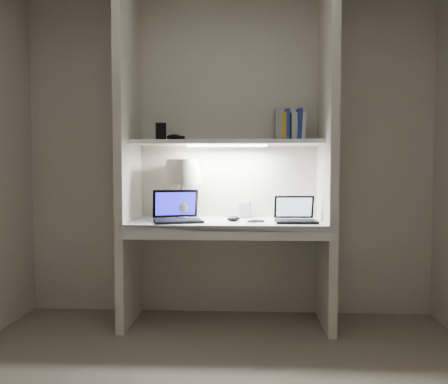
# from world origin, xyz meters

# --- Properties ---
(back_wall) EXTENTS (3.20, 0.01, 2.50)m
(back_wall) POSITION_xyz_m (0.00, 1.50, 1.25)
(back_wall) COLOR beige
(back_wall) RESTS_ON floor
(alcove_panel_left) EXTENTS (0.06, 0.55, 2.50)m
(alcove_panel_left) POSITION_xyz_m (-0.73, 1.23, 1.25)
(alcove_panel_left) COLOR beige
(alcove_panel_left) RESTS_ON floor
(alcove_panel_right) EXTENTS (0.06, 0.55, 2.50)m
(alcove_panel_right) POSITION_xyz_m (0.73, 1.23, 1.25)
(alcove_panel_right) COLOR beige
(alcove_panel_right) RESTS_ON floor
(desk) EXTENTS (1.40, 0.55, 0.04)m
(desk) POSITION_xyz_m (0.00, 1.23, 0.75)
(desk) COLOR white
(desk) RESTS_ON alcove_panel_left
(desk_apron) EXTENTS (1.46, 0.03, 0.10)m
(desk_apron) POSITION_xyz_m (0.00, 0.96, 0.72)
(desk_apron) COLOR silver
(desk_apron) RESTS_ON desk
(shelf) EXTENTS (1.40, 0.36, 0.03)m
(shelf) POSITION_xyz_m (0.00, 1.32, 1.35)
(shelf) COLOR silver
(shelf) RESTS_ON back_wall
(strip_light) EXTENTS (0.60, 0.04, 0.02)m
(strip_light) POSITION_xyz_m (0.00, 1.32, 1.33)
(strip_light) COLOR white
(strip_light) RESTS_ON shelf
(table_lamp) EXTENTS (0.31, 0.31, 0.46)m
(table_lamp) POSITION_xyz_m (-0.34, 1.34, 1.08)
(table_lamp) COLOR white
(table_lamp) RESTS_ON desk
(laptop_main) EXTENTS (0.41, 0.38, 0.23)m
(laptop_main) POSITION_xyz_m (-0.36, 1.17, 0.82)
(laptop_main) COLOR black
(laptop_main) RESTS_ON desk
(laptop_netbook) EXTENTS (0.30, 0.26, 0.19)m
(laptop_netbook) POSITION_xyz_m (0.50, 1.18, 0.81)
(laptop_netbook) COLOR black
(laptop_netbook) RESTS_ON desk
(speaker) EXTENTS (0.11, 0.09, 0.13)m
(speaker) POSITION_xyz_m (0.13, 1.43, 0.84)
(speaker) COLOR silver
(speaker) RESTS_ON desk
(mouse) EXTENTS (0.12, 0.10, 0.04)m
(mouse) POSITION_xyz_m (0.05, 1.19, 0.79)
(mouse) COLOR black
(mouse) RESTS_ON desk
(cable_coil) EXTENTS (0.13, 0.13, 0.01)m
(cable_coil) POSITION_xyz_m (0.23, 1.18, 0.78)
(cable_coil) COLOR black
(cable_coil) RESTS_ON desk
(sticky_note) EXTENTS (0.09, 0.09, 0.00)m
(sticky_note) POSITION_xyz_m (-0.52, 1.22, 0.77)
(sticky_note) COLOR #E9FF35
(sticky_note) RESTS_ON desk
(book_row) EXTENTS (0.23, 0.16, 0.24)m
(book_row) POSITION_xyz_m (0.47, 1.40, 1.48)
(book_row) COLOR silver
(book_row) RESTS_ON shelf
(shelf_box) EXTENTS (0.09, 0.07, 0.14)m
(shelf_box) POSITION_xyz_m (-0.51, 1.34, 1.43)
(shelf_box) COLOR black
(shelf_box) RESTS_ON shelf
(shelf_gadget) EXTENTS (0.13, 0.11, 0.05)m
(shelf_gadget) POSITION_xyz_m (-0.40, 1.32, 1.39)
(shelf_gadget) COLOR black
(shelf_gadget) RESTS_ON shelf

